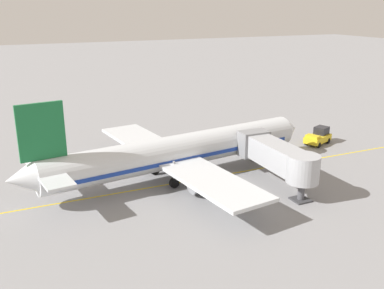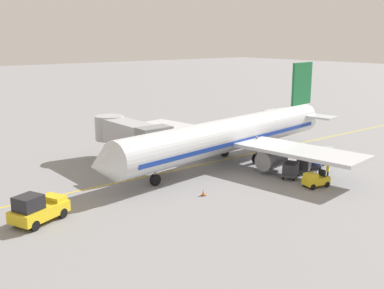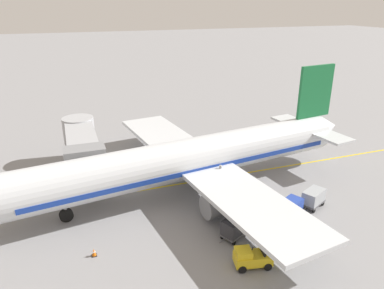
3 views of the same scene
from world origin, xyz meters
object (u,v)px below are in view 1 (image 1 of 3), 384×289
Objects in this scene: parked_airliner at (177,152)px; ground_crew_wing_walker at (125,148)px; pushback_tractor at (318,137)px; baggage_cart_third_in_train at (110,158)px; baggage_tug_lead at (145,145)px; baggage_cart_front at (150,150)px; baggage_cart_second_in_train at (129,155)px; safety_cone_nose_left at (223,148)px; jet_bridge at (277,156)px; baggage_cart_tail_end at (89,163)px.

ground_crew_wing_walker is at bearing -163.16° from parked_airliner.
pushback_tractor is 29.86m from baggage_cart_third_in_train.
parked_airliner is 11.77m from baggage_tug_lead.
baggage_cart_front and baggage_cart_second_in_train have the same top height.
baggage_cart_second_in_train is 13.32m from safety_cone_nose_left.
jet_bridge is at bearing -1.93° from safety_cone_nose_left.
jet_bridge is (6.50, 9.27, 0.27)m from parked_airliner.
baggage_cart_tail_end is 18.63m from safety_cone_nose_left.
baggage_cart_second_in_train and baggage_cart_tail_end have the same top height.
safety_cone_nose_left is (0.73, 13.28, -0.66)m from baggage_cart_second_in_train.
pushback_tractor reaches higher than baggage_cart_second_in_train.
baggage_cart_front is (-4.49, -24.17, -0.15)m from pushback_tractor.
baggage_cart_tail_end is (-13.01, -18.16, -2.50)m from jet_bridge.
baggage_cart_front is 1.00× the size of baggage_cart_second_in_train.
ground_crew_wing_walker reaches higher than baggage_cart_third_in_train.
jet_bridge is at bearing 42.43° from baggage_cart_second_in_train.
baggage_cart_third_in_train is at bearing -131.95° from jet_bridge.
ground_crew_wing_walker is at bearing -104.61° from pushback_tractor.
ground_crew_wing_walker is at bearing -75.03° from baggage_tug_lead.
safety_cone_nose_left is at bearing -102.66° from pushback_tractor.
pushback_tractor is at bearing 98.88° from parked_airliner.
jet_bridge is 4.48× the size of baggage_tug_lead.
jet_bridge reaches higher than baggage_cart_third_in_train.
ground_crew_wing_walker is at bearing -133.20° from baggage_cart_front.
baggage_cart_second_in_train is at bearing -98.07° from pushback_tractor.
safety_cone_nose_left is (1.38, 10.29, -0.66)m from baggage_cart_front.
ground_crew_wing_walker is at bearing 140.47° from baggage_cart_third_in_train.
ground_crew_wing_walker reaches higher than baggage_cart_second_in_train.
baggage_cart_front is 1.00× the size of baggage_cart_third_in_train.
parked_airliner is 12.82× the size of baggage_cart_front.
baggage_cart_third_in_train is (-3.58, -29.65, -0.15)m from pushback_tractor.
baggage_tug_lead is at bearing 139.40° from baggage_cart_second_in_train.
jet_bridge is 22.48m from baggage_cart_tail_end.
ground_crew_wing_walker reaches higher than baggage_tug_lead.
pushback_tractor is 8.32× the size of safety_cone_nose_left.
pushback_tractor reaches higher than safety_cone_nose_left.
baggage_tug_lead is at bearing -108.21° from pushback_tractor.
parked_airliner is 11.32m from jet_bridge.
pushback_tractor is 1.69× the size of baggage_cart_third_in_train.
jet_bridge is 20.42× the size of safety_cone_nose_left.
pushback_tractor reaches higher than baggage_cart_third_in_train.
baggage_cart_second_in_train is at bearing -5.98° from ground_crew_wing_walker.
jet_bridge is at bearing -54.59° from pushback_tractor.
ground_crew_wing_walker is at bearing -106.67° from safety_cone_nose_left.
pushback_tractor is at bearing 81.93° from baggage_cart_second_in_train.
baggage_tug_lead is 5.23m from baggage_cart_second_in_train.
baggage_cart_third_in_train is at bearing 104.97° from baggage_cart_tail_end.
baggage_cart_front is 5.56m from baggage_cart_third_in_train.
baggage_tug_lead is at bearing 119.77° from baggage_cart_tail_end.
baggage_tug_lead is 1.59× the size of ground_crew_wing_walker.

